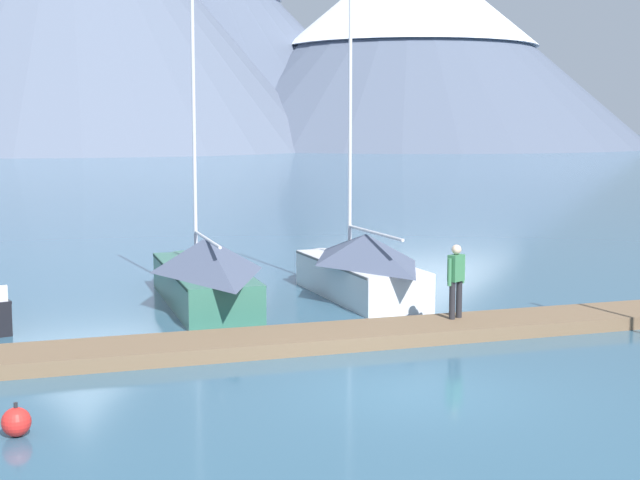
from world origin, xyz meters
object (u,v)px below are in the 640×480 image
(sailboat_mid_dock_port, at_px, (357,266))
(mooring_buoy_channel_marker, at_px, (16,422))
(sailboat_second_berth, at_px, (202,271))
(person_on_dock, at_px, (456,277))

(sailboat_mid_dock_port, bearing_deg, mooring_buoy_channel_marker, -131.34)
(sailboat_second_berth, height_order, sailboat_mid_dock_port, sailboat_second_berth)
(sailboat_mid_dock_port, bearing_deg, sailboat_second_berth, 177.59)
(sailboat_mid_dock_port, height_order, mooring_buoy_channel_marker, sailboat_mid_dock_port)
(person_on_dock, bearing_deg, mooring_buoy_channel_marker, -152.16)
(sailboat_mid_dock_port, relative_size, person_on_dock, 5.03)
(sailboat_mid_dock_port, relative_size, mooring_buoy_channel_marker, 16.09)
(mooring_buoy_channel_marker, bearing_deg, person_on_dock, 27.84)
(person_on_dock, xyz_separation_m, mooring_buoy_channel_marker, (-9.37, -4.95, -1.04))
(sailboat_second_berth, relative_size, mooring_buoy_channel_marker, 16.17)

